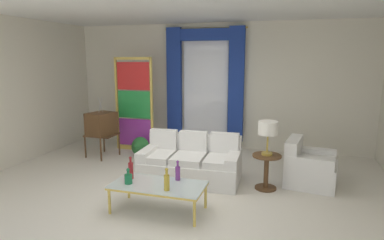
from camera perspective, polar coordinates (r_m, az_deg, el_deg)
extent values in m
plane|color=silver|center=(5.65, -3.00, -12.15)|extent=(16.00, 16.00, 0.00)
cube|color=silver|center=(8.18, 4.22, 5.79)|extent=(8.00, 0.12, 3.00)
cube|color=silver|center=(7.77, -27.85, 4.33)|extent=(0.12, 7.00, 3.00)
cube|color=white|center=(6.03, -0.57, 18.58)|extent=(8.00, 7.60, 0.04)
cube|color=white|center=(8.16, 2.32, 6.15)|extent=(1.10, 0.02, 2.50)
cylinder|color=gold|center=(8.09, 2.24, 15.41)|extent=(2.00, 0.04, 0.04)
cube|color=navy|center=(8.29, -3.04, 6.22)|extent=(0.36, 0.12, 2.70)
cube|color=navy|center=(7.90, 7.58, 5.92)|extent=(0.36, 0.12, 2.70)
cube|color=navy|center=(8.06, 2.20, 14.43)|extent=(1.80, 0.10, 0.28)
cube|color=white|center=(6.04, -0.35, -8.68)|extent=(1.78, 0.97, 0.38)
cube|color=white|center=(6.32, 0.51, -5.89)|extent=(1.75, 0.27, 0.78)
cube|color=white|center=(5.87, 7.11, -8.41)|extent=(0.24, 0.86, 0.56)
cube|color=white|center=(6.25, -7.34, -7.23)|extent=(0.24, 0.86, 0.56)
cube|color=white|center=(5.80, 5.11, -6.94)|extent=(0.56, 0.76, 0.12)
cube|color=white|center=(6.04, 5.64, -4.06)|extent=(0.52, 0.16, 0.40)
cube|color=white|center=(5.91, -0.48, -6.55)|extent=(0.56, 0.76, 0.12)
cube|color=white|center=(6.15, 0.29, -3.73)|extent=(0.52, 0.16, 0.40)
cube|color=white|center=(6.08, -5.79, -6.11)|extent=(0.56, 0.76, 0.12)
cube|color=white|center=(6.32, -4.83, -3.39)|extent=(0.52, 0.16, 0.40)
cube|color=silver|center=(4.87, -5.82, -10.96)|extent=(1.33, 0.66, 0.02)
cube|color=gold|center=(5.14, -4.47, -9.97)|extent=(1.33, 0.04, 0.03)
cube|color=gold|center=(4.61, -7.33, -12.52)|extent=(1.33, 0.04, 0.03)
cube|color=gold|center=(5.15, -12.59, -10.19)|extent=(0.04, 0.66, 0.03)
cube|color=gold|center=(4.68, 1.68, -12.09)|extent=(0.04, 0.66, 0.03)
cylinder|color=gold|center=(5.44, -10.80, -11.09)|extent=(0.04, 0.04, 0.38)
cylinder|color=gold|center=(5.02, 2.34, -12.83)|extent=(0.04, 0.04, 0.38)
cylinder|color=gold|center=(4.98, -13.97, -13.36)|extent=(0.04, 0.04, 0.38)
cylinder|color=gold|center=(4.51, 0.41, -15.66)|extent=(0.04, 0.04, 0.38)
cylinder|color=#753384|center=(4.96, -2.46, -9.14)|extent=(0.07, 0.07, 0.20)
cylinder|color=#753384|center=(4.92, -2.47, -7.70)|extent=(0.03, 0.03, 0.06)
sphere|color=#753384|center=(4.90, -2.47, -7.17)|extent=(0.04, 0.04, 0.04)
cylinder|color=maroon|center=(5.08, -10.42, -8.54)|extent=(0.07, 0.07, 0.25)
cylinder|color=maroon|center=(5.04, -10.48, -6.90)|extent=(0.03, 0.03, 0.06)
sphere|color=maroon|center=(5.02, -10.50, -6.38)|extent=(0.04, 0.04, 0.04)
cylinder|color=gold|center=(4.60, -4.35, -10.67)|extent=(0.08, 0.08, 0.22)
cylinder|color=gold|center=(4.55, -4.37, -9.05)|extent=(0.03, 0.03, 0.06)
sphere|color=gold|center=(4.54, -4.38, -8.46)|extent=(0.05, 0.05, 0.05)
cylinder|color=#196B3D|center=(4.92, -10.84, -9.90)|extent=(0.11, 0.11, 0.13)
cylinder|color=#196B3D|center=(4.89, -10.88, -8.89)|extent=(0.04, 0.04, 0.05)
sphere|color=#196B3D|center=(4.87, -10.90, -8.38)|extent=(0.05, 0.05, 0.05)
cube|color=brown|center=(7.68, -15.17, -2.43)|extent=(0.62, 0.54, 0.03)
cylinder|color=brown|center=(7.73, -17.81, -4.40)|extent=(0.04, 0.04, 0.50)
cylinder|color=brown|center=(8.09, -14.84, -3.57)|extent=(0.04, 0.04, 0.50)
cylinder|color=brown|center=(7.38, -15.34, -4.96)|extent=(0.04, 0.04, 0.50)
cylinder|color=brown|center=(7.77, -12.36, -4.06)|extent=(0.04, 0.04, 0.50)
cube|color=brown|center=(7.63, -15.26, -0.56)|extent=(0.60, 0.66, 0.48)
cube|color=black|center=(7.79, -16.47, -0.24)|extent=(0.11, 0.38, 0.30)
cylinder|color=gold|center=(7.78, -16.83, -1.70)|extent=(0.02, 0.04, 0.04)
cylinder|color=gold|center=(7.88, -15.97, -1.49)|extent=(0.02, 0.04, 0.04)
cylinder|color=silver|center=(7.56, -15.42, 2.56)|extent=(0.04, 0.13, 0.34)
cylinder|color=silver|center=(7.56, -15.42, 2.56)|extent=(0.04, 0.13, 0.34)
cube|color=white|center=(6.22, 19.79, -8.66)|extent=(0.91, 0.91, 0.40)
cube|color=white|center=(6.14, 19.94, -6.46)|extent=(0.78, 0.78, 0.10)
cube|color=white|center=(6.19, 16.94, -6.63)|extent=(0.31, 0.82, 0.80)
cube|color=white|center=(6.49, 20.13, -7.03)|extent=(0.75, 0.29, 0.58)
cube|color=white|center=(5.88, 19.53, -8.81)|extent=(0.75, 0.29, 0.58)
cube|color=gold|center=(8.16, -12.72, 2.72)|extent=(0.05, 0.05, 2.20)
cube|color=gold|center=(7.76, -6.92, 2.51)|extent=(0.05, 0.05, 2.20)
cube|color=gold|center=(7.87, -10.15, 10.35)|extent=(0.90, 0.05, 0.06)
cube|color=gold|center=(8.16, -9.66, -4.70)|extent=(0.90, 0.05, 0.10)
cube|color=purple|center=(8.07, -9.74, -2.07)|extent=(0.82, 0.02, 0.64)
cube|color=#238E3D|center=(7.95, -9.89, 2.62)|extent=(0.82, 0.02, 0.64)
cube|color=red|center=(7.88, -10.05, 7.42)|extent=(0.82, 0.02, 0.64)
cylinder|color=beige|center=(7.73, -8.71, -5.69)|extent=(0.16, 0.16, 0.06)
ellipsoid|color=#134F96|center=(7.70, -8.73, -4.90)|extent=(0.18, 0.32, 0.20)
sphere|color=#134F96|center=(7.79, -8.31, -3.86)|extent=(0.09, 0.09, 0.09)
cone|color=gold|center=(7.85, -8.13, -3.76)|extent=(0.02, 0.04, 0.02)
cone|color=#297233|center=(7.52, -9.34, -4.51)|extent=(0.44, 0.40, 0.50)
cylinder|color=brown|center=(5.71, 12.70, -6.00)|extent=(0.48, 0.48, 0.03)
cylinder|color=brown|center=(5.79, 12.59, -8.75)|extent=(0.08, 0.08, 0.55)
cylinder|color=brown|center=(5.89, 12.48, -11.27)|extent=(0.36, 0.36, 0.03)
cylinder|color=#B29338|center=(5.70, 12.72, -5.66)|extent=(0.18, 0.18, 0.04)
cylinder|color=#B29338|center=(5.64, 12.80, -3.71)|extent=(0.03, 0.03, 0.36)
cylinder|color=white|center=(5.59, 12.90, -1.32)|extent=(0.32, 0.32, 0.22)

